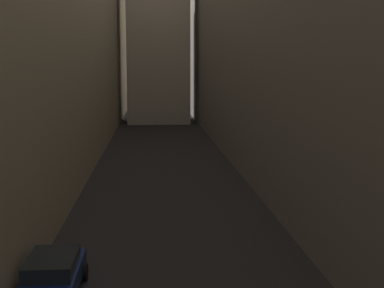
{
  "coord_description": "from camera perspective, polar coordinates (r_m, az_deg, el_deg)",
  "views": [
    {
      "loc": [
        -0.96,
        9.74,
        7.87
      ],
      "look_at": [
        0.0,
        22.0,
        6.02
      ],
      "focal_mm": 47.99,
      "sensor_mm": 36.0,
      "label": 1
    }
  ],
  "objects": [
    {
      "name": "building_block_left",
      "position": [
        41.97,
        -20.51,
        13.44
      ],
      "size": [
        13.3,
        108.0,
        23.67
      ],
      "primitive_type": "cube",
      "color": "gray",
      "rests_on": "ground"
    },
    {
      "name": "parked_car_left_far",
      "position": [
        18.61,
        -15.25,
        -14.07
      ],
      "size": [
        1.95,
        4.45,
        1.54
      ],
      "rotation": [
        0.0,
        0.0,
        1.57
      ],
      "color": "navy",
      "rests_on": "ground"
    },
    {
      "name": "ground_plane",
      "position": [
        39.07,
        -2.99,
        -3.09
      ],
      "size": [
        264.0,
        264.0,
        0.0
      ],
      "primitive_type": "plane",
      "color": "black"
    },
    {
      "name": "building_block_right",
      "position": [
        42.79,
        14.9,
        14.04
      ],
      "size": [
        14.8,
        108.0,
        24.34
      ],
      "primitive_type": "cube",
      "color": "slate",
      "rests_on": "ground"
    }
  ]
}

